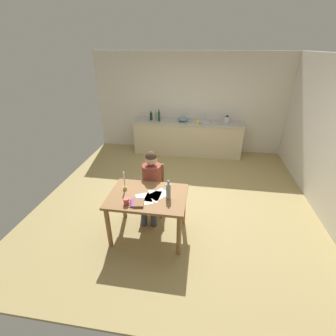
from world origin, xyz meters
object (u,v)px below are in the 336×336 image
mixing_bowl (183,119)px  bottle_wine_red (159,116)px  book_cookery (139,203)px  dining_table (148,202)px  bottle_vinegar (156,116)px  stovetop_kettle (227,120)px  chair_at_table (153,186)px  person_seated (151,181)px  candlestick (125,185)px  sink_unit (204,121)px  wine_glass_by_kettle (187,116)px  book_magazine (136,203)px  teacup_on_counter (198,122)px  wine_bottle_on_table (168,191)px  bottle_oil (151,116)px  wine_glass_near_sink (191,116)px  coffee_mug (126,202)px

mixing_bowl → bottle_wine_red: bearing=-172.4°
book_cookery → dining_table: bearing=64.5°
bottle_vinegar → stovetop_kettle: (1.88, -0.02, -0.01)m
chair_at_table → person_seated: size_ratio=0.74×
candlestick → sink_unit: bearing=70.5°
sink_unit → bottle_vinegar: bottle_vinegar is taller
wine_glass_by_kettle → dining_table: bearing=-94.9°
book_magazine → stovetop_kettle: (1.45, 3.55, 0.25)m
bottle_vinegar → teacup_on_counter: bearing=-8.5°
bottle_vinegar → mixing_bowl: 0.74m
wine_bottle_on_table → mixing_bowl: bearing=92.1°
teacup_on_counter → sink_unit: bearing=42.9°
person_seated → book_cookery: bearing=-90.9°
wine_bottle_on_table → stovetop_kettle: (1.03, 3.35, 0.13)m
dining_table → bottle_oil: bottle_oil is taller
chair_at_table → stovetop_kettle: bearing=62.3°
book_cookery → wine_glass_near_sink: wine_glass_near_sink is taller
mixing_bowl → teacup_on_counter: bearing=-20.9°
wine_bottle_on_table → bottle_wine_red: (-0.76, 3.28, 0.17)m
chair_at_table → teacup_on_counter: bearing=75.3°
chair_at_table → stovetop_kettle: (1.40, 2.68, 0.50)m
chair_at_table → wine_glass_by_kettle: bearing=82.7°
sink_unit → teacup_on_counter: bearing=-137.1°
coffee_mug → wine_glass_by_kettle: 3.79m
wine_bottle_on_table → bottle_oil: size_ratio=1.22×
book_magazine → book_cookery: (0.04, -0.01, 0.00)m
bottle_vinegar → stovetop_kettle: 1.89m
stovetop_kettle → sink_unit: bearing=179.6°
book_magazine → bottle_oil: size_ratio=0.81×
dining_table → bottle_vinegar: size_ratio=4.42×
wine_bottle_on_table → bottle_vinegar: (-0.86, 3.37, 0.15)m
book_magazine → mixing_bowl: size_ratio=0.71×
book_magazine → teacup_on_counter: (0.71, 3.40, 0.19)m
bottle_vinegar → bottle_wine_red: 0.14m
wine_glass_by_kettle → wine_glass_near_sink: bearing=0.0°
chair_at_table → sink_unit: (0.83, 2.69, 0.43)m
stovetop_kettle → candlestick: bearing=-118.0°
bottle_wine_red → stovetop_kettle: (1.78, 0.08, -0.04)m
bottle_vinegar → teacup_on_counter: size_ratio=2.32×
person_seated → bottle_vinegar: bearing=99.7°
candlestick → wine_glass_by_kettle: bearing=78.7°
wine_bottle_on_table → mixing_bowl: 3.36m
bottle_oil → teacup_on_counter: 1.28m
dining_table → person_seated: person_seated is taller
person_seated → bottle_vinegar: size_ratio=4.58×
wine_glass_by_kettle → wine_bottle_on_table: bearing=-89.7°
sink_unit → mixing_bowl: size_ratio=1.32×
candlestick → coffee_mug: bearing=-69.0°
dining_table → book_magazine: size_ratio=5.94×
book_magazine → person_seated: bearing=71.4°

